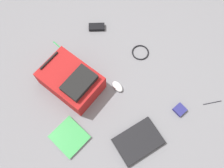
{
  "coord_description": "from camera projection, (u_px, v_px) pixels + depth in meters",
  "views": [
    {
      "loc": [
        -0.46,
        -0.58,
        1.81
      ],
      "look_at": [
        -0.03,
        0.02,
        0.02
      ],
      "focal_mm": 38.59,
      "sensor_mm": 36.0,
      "label": 1
    }
  ],
  "objects": [
    {
      "name": "ground_plane",
      "position": [
        117.0,
        85.0,
        1.96
      ],
      "size": [
        4.08,
        4.08,
        0.0
      ],
      "primitive_type": "plane",
      "color": "slate"
    },
    {
      "name": "backpack",
      "position": [
        72.0,
        81.0,
        1.87
      ],
      "size": [
        0.43,
        0.52,
        0.22
      ],
      "color": "maroon",
      "rests_on": "ground_plane"
    },
    {
      "name": "laptop",
      "position": [
        138.0,
        141.0,
        1.77
      ],
      "size": [
        0.35,
        0.26,
        0.03
      ],
      "color": "black",
      "rests_on": "ground_plane"
    },
    {
      "name": "book_red",
      "position": [
        70.0,
        137.0,
        1.79
      ],
      "size": [
        0.26,
        0.28,
        0.02
      ],
      "color": "silver",
      "rests_on": "ground_plane"
    },
    {
      "name": "computer_mouse",
      "position": [
        118.0,
        87.0,
        1.93
      ],
      "size": [
        0.06,
        0.11,
        0.04
      ],
      "primitive_type": "ellipsoid",
      "rotation": [
        0.0,
        0.0,
        3.19
      ],
      "color": "silver",
      "rests_on": "ground_plane"
    },
    {
      "name": "cable_coil",
      "position": [
        140.0,
        52.0,
        2.06
      ],
      "size": [
        0.15,
        0.15,
        0.01
      ],
      "primitive_type": "torus",
      "color": "black",
      "rests_on": "ground_plane"
    },
    {
      "name": "power_brick",
      "position": [
        97.0,
        27.0,
        2.15
      ],
      "size": [
        0.15,
        0.14,
        0.03
      ],
      "primitive_type": "cube",
      "rotation": [
        0.0,
        0.0,
        4.12
      ],
      "color": "black",
      "rests_on": "ground_plane"
    },
    {
      "name": "pen_black",
      "position": [
        212.0,
        103.0,
        1.89
      ],
      "size": [
        0.14,
        0.07,
        0.01
      ],
      "primitive_type": "cylinder",
      "rotation": [
        1.57,
        0.0,
        1.15
      ],
      "color": "black",
      "rests_on": "ground_plane"
    },
    {
      "name": "pen_blue",
      "position": [
        59.0,
        46.0,
        2.09
      ],
      "size": [
        0.04,
        0.14,
        0.01
      ],
      "primitive_type": "cylinder",
      "rotation": [
        1.57,
        0.0,
        0.2
      ],
      "color": "#198C33",
      "rests_on": "ground_plane"
    },
    {
      "name": "earbud_pouch",
      "position": [
        180.0,
        110.0,
        1.86
      ],
      "size": [
        0.09,
        0.09,
        0.03
      ],
      "primitive_type": "cube",
      "rotation": [
        0.0,
        0.0,
        0.08
      ],
      "color": "navy",
      "rests_on": "ground_plane"
    }
  ]
}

